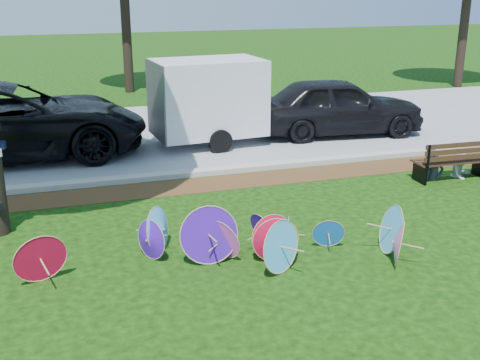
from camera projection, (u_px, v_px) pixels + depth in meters
The scene contains 11 objects.
ground at pixel (248, 283), 8.75m from camera, with size 90.00×90.00×0.00m, color black.
mulch_strip at pixel (183, 187), 12.82m from camera, with size 90.00×1.00×0.01m, color #472D16.
curb at pixel (176, 175), 13.43m from camera, with size 90.00×0.30×0.12m, color #B7B5AD.
street at pixel (147, 134), 17.21m from camera, with size 90.00×8.00×0.01m, color gray.
parasol_pile at pixel (247, 238), 9.34m from camera, with size 6.10×2.27×0.94m.
black_van at pixel (8, 121), 14.65m from camera, with size 3.06×6.64×1.84m, color black.
dark_pickup at pixel (338, 106), 16.97m from camera, with size 1.92×4.77×1.62m, color black.
cargo_trailer at pixel (208, 97), 15.75m from camera, with size 2.79×1.77×2.55m, color white.
park_bench at pixel (450, 159), 13.22m from camera, with size 1.70×0.65×0.89m, color black, non-canonical shape.
person_left at pixel (436, 151), 13.10m from camera, with size 0.48×0.31×1.31m, color #313644.
person_right at pixel (463, 152), 13.32m from camera, with size 0.55×0.43×1.13m, color silver.
Camera 1 is at (-2.46, -7.43, 4.19)m, focal length 45.00 mm.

